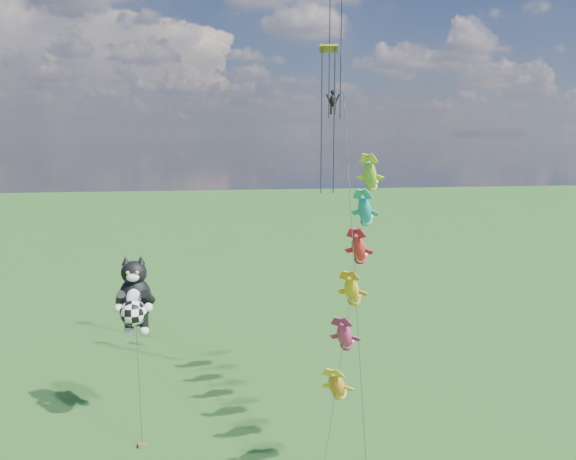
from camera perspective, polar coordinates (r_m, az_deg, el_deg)
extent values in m
cube|color=brown|center=(34.59, -14.57, -20.42)|extent=(0.40, 0.30, 0.22)
cylinder|color=black|center=(34.39, -14.89, -14.78)|extent=(0.45, 2.74, 6.17)
ellipsoid|color=black|center=(34.38, -15.24, -6.85)|extent=(2.11, 1.82, 2.78)
ellipsoid|color=black|center=(33.87, -15.38, -4.20)|extent=(1.65, 1.53, 1.41)
cone|color=black|center=(33.77, -16.17, -2.99)|extent=(0.55, 0.55, 0.52)
cone|color=black|center=(33.65, -14.70, -2.97)|extent=(0.55, 0.55, 0.52)
ellipsoid|color=white|center=(33.36, -15.49, -4.65)|extent=(0.77, 0.46, 0.50)
ellipsoid|color=white|center=(33.69, -15.40, -6.73)|extent=(0.91, 0.45, 1.15)
sphere|color=gold|center=(33.27, -15.98, -4.20)|extent=(0.21, 0.21, 0.21)
sphere|color=gold|center=(33.20, -15.08, -4.19)|extent=(0.21, 0.21, 0.21)
sphere|color=white|center=(33.70, -16.82, -7.65)|extent=(0.52, 0.52, 0.52)
sphere|color=white|center=(33.47, -14.00, -7.63)|extent=(0.52, 0.52, 0.52)
sphere|color=white|center=(34.89, -15.85, -9.86)|extent=(0.56, 0.56, 0.56)
sphere|color=white|center=(34.77, -14.41, -9.86)|extent=(0.56, 0.56, 0.56)
sphere|color=white|center=(33.39, -15.46, -8.13)|extent=(1.50, 1.50, 1.50)
cylinder|color=black|center=(30.75, 6.48, -6.24)|extent=(6.78, 14.33, 17.48)
ellipsoid|color=red|center=(28.90, 4.97, -15.43)|extent=(1.58, 2.22, 2.20)
ellipsoid|color=#D83366|center=(29.74, 5.78, -10.61)|extent=(1.58, 2.22, 2.20)
ellipsoid|color=yellow|center=(30.79, 6.51, -6.08)|extent=(1.58, 2.22, 2.20)
ellipsoid|color=red|center=(32.03, 7.18, -1.88)|extent=(1.58, 2.22, 2.20)
ellipsoid|color=#197FBF|center=(33.42, 7.79, 1.99)|extent=(1.58, 2.22, 2.20)
ellipsoid|color=green|center=(34.97, 8.35, 5.54)|extent=(1.58, 2.22, 2.20)
cylinder|color=black|center=(30.79, 6.31, 3.31)|extent=(1.95, 16.99, 27.51)
cube|color=#2E9819|center=(36.31, 4.16, 17.92)|extent=(1.19, 0.69, 0.48)
cylinder|color=black|center=(35.87, 3.45, 10.75)|extent=(0.08, 0.08, 9.07)
cylinder|color=black|center=(36.03, 4.69, 10.74)|extent=(0.08, 0.08, 9.07)
cylinder|color=black|center=(39.37, 4.26, 17.63)|extent=(0.08, 0.08, 9.22)
cylinder|color=black|center=(39.54, 5.39, 17.58)|extent=(0.08, 0.08, 9.22)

